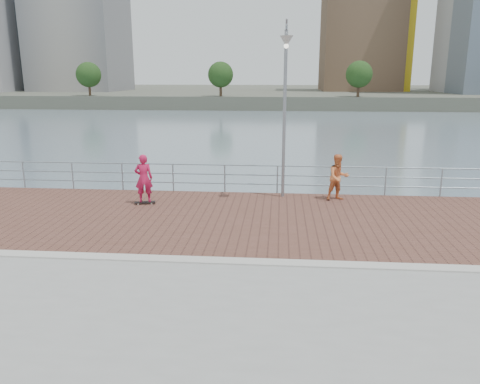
# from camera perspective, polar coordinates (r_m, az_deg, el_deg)

# --- Properties ---
(water) EXTENTS (400.00, 400.00, 0.00)m
(water) POSITION_cam_1_polar(r_m,az_deg,el_deg) (12.61, -0.81, -17.00)
(water) COLOR slate
(water) RESTS_ON ground
(brick_lane) EXTENTS (40.00, 6.80, 0.02)m
(brick_lane) POSITION_cam_1_polar(r_m,az_deg,el_deg) (15.07, 0.52, -3.27)
(brick_lane) COLOR brown
(brick_lane) RESTS_ON seawall
(curb) EXTENTS (40.00, 0.40, 0.06)m
(curb) POSITION_cam_1_polar(r_m,az_deg,el_deg) (11.69, -0.84, -8.46)
(curb) COLOR #B7B5AD
(curb) RESTS_ON seawall
(far_shore) EXTENTS (320.00, 95.00, 2.50)m
(far_shore) POSITION_cam_1_polar(r_m,az_deg,el_deg) (133.34, 4.51, 11.90)
(far_shore) COLOR #4C5142
(far_shore) RESTS_ON ground
(guardrail) EXTENTS (39.06, 0.06, 1.13)m
(guardrail) POSITION_cam_1_polar(r_m,az_deg,el_deg) (18.18, 1.34, 2.00)
(guardrail) COLOR #8C9EA8
(guardrail) RESTS_ON brick_lane
(street_lamp) EXTENTS (0.44, 1.29, 6.07)m
(street_lamp) POSITION_cam_1_polar(r_m,az_deg,el_deg) (16.79, 5.55, 13.38)
(street_lamp) COLOR gray
(street_lamp) RESTS_ON brick_lane
(skateboard) EXTENTS (0.76, 0.35, 0.08)m
(skateboard) POSITION_cam_1_polar(r_m,az_deg,el_deg) (17.03, -11.51, -1.23)
(skateboard) COLOR black
(skateboard) RESTS_ON brick_lane
(skateboarder) EXTENTS (0.70, 0.54, 1.71)m
(skateboarder) POSITION_cam_1_polar(r_m,az_deg,el_deg) (16.83, -11.66, 1.65)
(skateboarder) COLOR #C41A49
(skateboarder) RESTS_ON skateboard
(bystander) EXTENTS (0.99, 0.88, 1.69)m
(bystander) POSITION_cam_1_polar(r_m,az_deg,el_deg) (17.44, 11.89, 1.76)
(bystander) COLOR #E67D43
(bystander) RESTS_ON brick_lane
(shoreline_trees) EXTENTS (144.60, 4.95, 6.60)m
(shoreline_trees) POSITION_cam_1_polar(r_m,az_deg,el_deg) (87.73, 4.52, 14.06)
(shoreline_trees) COLOR #473323
(shoreline_trees) RESTS_ON far_shore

